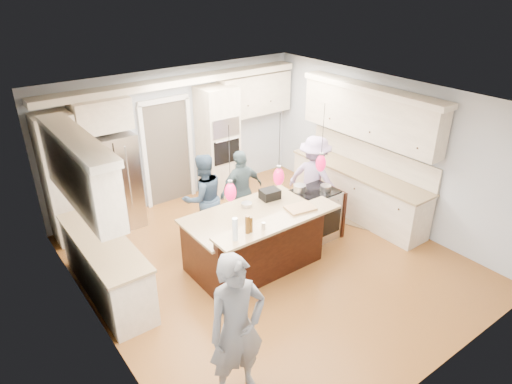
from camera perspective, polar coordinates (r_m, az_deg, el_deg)
ground_plane at (r=7.67m, az=1.58°, el=-8.67°), size 6.00×6.00×0.00m
room_shell at (r=6.79m, az=1.77°, el=4.01°), size 5.54×6.04×2.72m
refrigerator at (r=8.65m, az=-17.57°, el=1.20°), size 0.90×0.70×1.80m
oven_column at (r=9.47m, az=-4.76°, el=6.22°), size 0.72×0.69×2.30m
back_upper_cabinets at (r=8.73m, az=-13.61°, el=7.41°), size 5.30×0.61×2.54m
right_counter_run at (r=8.87m, az=12.99°, el=3.53°), size 0.64×3.10×2.51m
left_cabinets at (r=6.78m, az=-19.28°, el=-4.85°), size 0.64×2.30×2.51m
kitchen_island at (r=7.32m, az=-0.26°, el=-5.96°), size 2.10×1.46×1.12m
island_range at (r=8.18m, az=7.40°, el=-2.70°), size 0.82×0.71×0.92m
pendant_lights at (r=6.28m, az=2.85°, el=1.94°), size 1.75×0.15×1.03m
person_bar_end at (r=5.10m, az=-2.39°, el=-16.73°), size 0.72×0.52×1.83m
person_far_left at (r=7.95m, az=-6.58°, el=-0.74°), size 0.81×0.65×1.60m
person_far_right at (r=8.26m, az=-1.83°, el=0.22°), size 0.90×0.39×1.52m
person_range_side at (r=8.62m, az=7.28°, el=1.67°), size 0.93×1.21×1.66m
floor_rug at (r=9.05m, az=14.19°, el=-3.55°), size 1.08×1.26×0.01m
water_bottle at (r=6.04m, az=-2.63°, el=-4.68°), size 0.09×0.09×0.33m
beer_bottle_a at (r=6.09m, az=-2.62°, el=-5.00°), size 0.07×0.07×0.23m
beer_bottle_b at (r=6.21m, az=-1.07°, el=-4.08°), size 0.08×0.08×0.27m
beer_bottle_c at (r=6.24m, az=-0.67°, el=-4.08°), size 0.07×0.07×0.23m
drink_can at (r=6.33m, az=0.93°, el=-4.26°), size 0.07×0.07×0.11m
cutting_board at (r=6.89m, az=5.56°, el=-2.02°), size 0.47×0.37×0.03m
pot_large at (r=7.86m, az=5.48°, el=0.46°), size 0.21×0.21×0.12m
pot_small at (r=7.97m, az=8.70°, el=0.53°), size 0.19×0.19×0.10m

